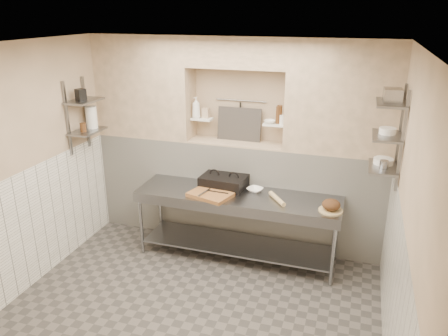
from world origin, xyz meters
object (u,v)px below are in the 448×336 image
at_px(bowl_alcove, 270,122).
at_px(mixing_bowl, 255,190).
at_px(prep_table, 237,213).
at_px(bread_loaf, 331,205).
at_px(bottle_soap, 196,108).
at_px(cutting_board, 210,195).
at_px(panini_press, 224,181).
at_px(jug_left, 91,117).
at_px(rolling_pin, 277,199).

bearing_deg(bowl_alcove, mixing_bowl, -102.07).
height_order(prep_table, bread_loaf, bread_loaf).
bearing_deg(bowl_alcove, bottle_soap, -179.49).
distance_m(cutting_board, bowl_alcove, 1.22).
xyz_separation_m(panini_press, jug_left, (-1.77, -0.21, 0.78)).
height_order(bowl_alcove, jug_left, jug_left).
xyz_separation_m(prep_table, bread_loaf, (1.16, -0.12, 0.34)).
distance_m(cutting_board, rolling_pin, 0.83).
bearing_deg(jug_left, bread_loaf, -1.92).
relative_size(prep_table, bottle_soap, 9.06).
bearing_deg(rolling_pin, cutting_board, -171.92).
height_order(bottle_soap, bowl_alcove, bottle_soap).
xyz_separation_m(rolling_pin, bread_loaf, (0.65, -0.09, 0.05)).
height_order(bread_loaf, jug_left, jug_left).
bearing_deg(bowl_alcove, rolling_pin, -67.00).
height_order(panini_press, jug_left, jug_left).
bearing_deg(bowl_alcove, jug_left, -166.09).
bearing_deg(cutting_board, bowl_alcove, 50.38).
distance_m(cutting_board, jug_left, 1.90).
distance_m(bread_loaf, bowl_alcove, 1.35).
bearing_deg(rolling_pin, mixing_bowl, 148.47).
bearing_deg(bread_loaf, panini_press, 167.14).
xyz_separation_m(mixing_bowl, jug_left, (-2.20, -0.19, 0.83)).
relative_size(cutting_board, bowl_alcove, 3.57).
xyz_separation_m(panini_press, mixing_bowl, (0.42, -0.03, -0.05)).
relative_size(panini_press, bottle_soap, 2.12).
bearing_deg(panini_press, bottle_soap, 150.29).
relative_size(mixing_bowl, rolling_pin, 0.52).
height_order(panini_press, bread_loaf, panini_press).
distance_m(cutting_board, mixing_bowl, 0.59).
bearing_deg(bowl_alcove, cutting_board, -129.62).
xyz_separation_m(rolling_pin, bottle_soap, (-1.26, 0.57, 0.93)).
xyz_separation_m(panini_press, bowl_alcove, (0.51, 0.35, 0.76)).
bearing_deg(panini_press, bread_loaf, -8.38).
xyz_separation_m(bread_loaf, bottle_soap, (-1.90, 0.66, 0.88)).
distance_m(prep_table, bowl_alcove, 1.25).
relative_size(prep_table, bowl_alcove, 18.11).
distance_m(mixing_bowl, jug_left, 2.36).
relative_size(cutting_board, rolling_pin, 1.36).
relative_size(bowl_alcove, jug_left, 0.50).
xyz_separation_m(bottle_soap, jug_left, (-1.27, -0.56, -0.10)).
bearing_deg(jug_left, prep_table, 0.42).
xyz_separation_m(bread_loaf, jug_left, (-3.17, 0.11, 0.78)).
bearing_deg(mixing_bowl, bowl_alcove, 77.93).
bearing_deg(bowl_alcove, panini_press, -145.20).
bearing_deg(mixing_bowl, bread_loaf, -16.64).
height_order(rolling_pin, bread_loaf, bread_loaf).
xyz_separation_m(cutting_board, bottle_soap, (-0.43, 0.69, 0.93)).
height_order(prep_table, panini_press, panini_press).
bearing_deg(bowl_alcove, bread_loaf, -36.87).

